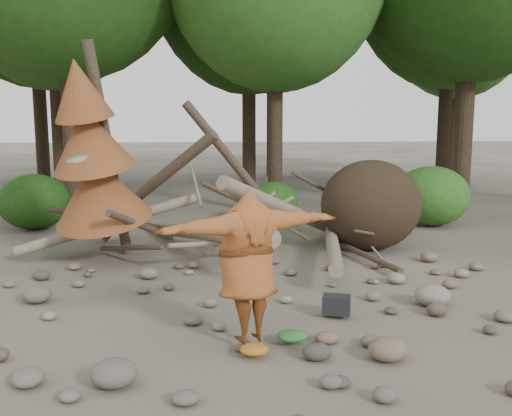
{
  "coord_description": "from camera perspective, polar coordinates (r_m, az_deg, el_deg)",
  "views": [
    {
      "loc": [
        -0.75,
        -7.78,
        2.88
      ],
      "look_at": [
        -0.11,
        1.5,
        1.4
      ],
      "focal_mm": 40.0,
      "sensor_mm": 36.0,
      "label": 1
    }
  ],
  "objects": [
    {
      "name": "ground",
      "position": [
        8.33,
        1.48,
        -11.19
      ],
      "size": [
        120.0,
        120.0,
        0.0
      ],
      "primitive_type": "plane",
      "color": "#514C44",
      "rests_on": "ground"
    },
    {
      "name": "deadfall_pile",
      "position": [
        12.49,
        8.91,
        0.04
      ],
      "size": [
        8.55,
        5.24,
        3.3
      ],
      "color": "#332619",
      "rests_on": "ground"
    },
    {
      "name": "dead_conifer",
      "position": [
        11.43,
        -15.95,
        4.84
      ],
      "size": [
        2.06,
        2.16,
        4.35
      ],
      "color": "#4C3F30",
      "rests_on": "ground"
    },
    {
      "name": "bush_left",
      "position": [
        15.87,
        -21.33,
        0.6
      ],
      "size": [
        1.8,
        1.8,
        1.44
      ],
      "primitive_type": "ellipsoid",
      "color": "#1E4813",
      "rests_on": "ground"
    },
    {
      "name": "bush_mid",
      "position": [
        15.83,
        1.71,
        0.61
      ],
      "size": [
        1.4,
        1.4,
        1.12
      ],
      "primitive_type": "ellipsoid",
      "color": "#285C1A",
      "rests_on": "ground"
    },
    {
      "name": "bush_right",
      "position": [
        16.0,
        17.15,
        1.17
      ],
      "size": [
        2.0,
        2.0,
        1.6
      ],
      "primitive_type": "ellipsoid",
      "color": "#326D21",
      "rests_on": "ground"
    },
    {
      "name": "frisbee_thrower",
      "position": [
        7.15,
        -0.83,
        -5.75
      ],
      "size": [
        3.46,
        1.45,
        2.37
      ],
      "color": "#964D21",
      "rests_on": "ground"
    },
    {
      "name": "backpack",
      "position": [
        8.5,
        8.04,
        -9.92
      ],
      "size": [
        0.46,
        0.37,
        0.26
      ],
      "primitive_type": "cube",
      "rotation": [
        0.0,
        0.0,
        -0.28
      ],
      "color": "black",
      "rests_on": "ground"
    },
    {
      "name": "cloth_green",
      "position": [
        7.49,
        3.63,
        -13.0
      ],
      "size": [
        0.39,
        0.33,
        0.15
      ],
      "primitive_type": "ellipsoid",
      "color": "#2D6A2A",
      "rests_on": "ground"
    },
    {
      "name": "cloth_orange",
      "position": [
        7.1,
        -0.18,
        -14.33
      ],
      "size": [
        0.35,
        0.29,
        0.13
      ],
      "primitive_type": "ellipsoid",
      "color": "#AB631D",
      "rests_on": "ground"
    },
    {
      "name": "boulder_front_left",
      "position": [
        6.58,
        -14.03,
        -15.72
      ],
      "size": [
        0.51,
        0.46,
        0.31
      ],
      "primitive_type": "ellipsoid",
      "color": "#615A51",
      "rests_on": "ground"
    },
    {
      "name": "boulder_front_right",
      "position": [
        7.2,
        13.04,
        -13.58
      ],
      "size": [
        0.47,
        0.43,
        0.28
      ],
      "primitive_type": "ellipsoid",
      "color": "#77604A",
      "rests_on": "ground"
    },
    {
      "name": "boulder_mid_right",
      "position": [
        9.3,
        17.23,
        -8.34
      ],
      "size": [
        0.55,
        0.5,
        0.33
      ],
      "primitive_type": "ellipsoid",
      "color": "gray",
      "rests_on": "ground"
    },
    {
      "name": "boulder_mid_left",
      "position": [
        9.67,
        -21.06,
        -8.05
      ],
      "size": [
        0.46,
        0.42,
        0.28
      ],
      "primitive_type": "ellipsoid",
      "color": "#625C52",
      "rests_on": "ground"
    }
  ]
}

